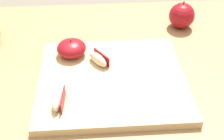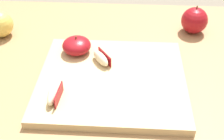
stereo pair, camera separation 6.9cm
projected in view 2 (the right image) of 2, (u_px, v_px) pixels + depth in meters
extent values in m
cube|color=#9E754C|center=(118.00, 80.00, 0.75)|extent=(1.37, 0.80, 0.03)
cube|color=tan|center=(112.00, 80.00, 0.71)|extent=(0.35, 0.31, 0.02)
ellipsoid|color=maroon|center=(77.00, 45.00, 0.77)|extent=(0.08, 0.08, 0.04)
cylinder|color=#4C3319|center=(76.00, 38.00, 0.76)|extent=(0.00, 0.00, 0.01)
ellipsoid|color=beige|center=(101.00, 58.00, 0.74)|extent=(0.05, 0.07, 0.03)
cube|color=maroon|center=(105.00, 57.00, 0.75)|extent=(0.04, 0.05, 0.03)
ellipsoid|color=beige|center=(54.00, 94.00, 0.64)|extent=(0.03, 0.07, 0.03)
cube|color=maroon|center=(59.00, 95.00, 0.64)|extent=(0.01, 0.06, 0.03)
sphere|color=maroon|center=(194.00, 20.00, 0.88)|extent=(0.08, 0.08, 0.08)
cylinder|color=#4C3319|center=(197.00, 8.00, 0.85)|extent=(0.00, 0.00, 0.01)
sphere|color=#DBBC51|center=(0.00, 24.00, 0.86)|extent=(0.08, 0.08, 0.08)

